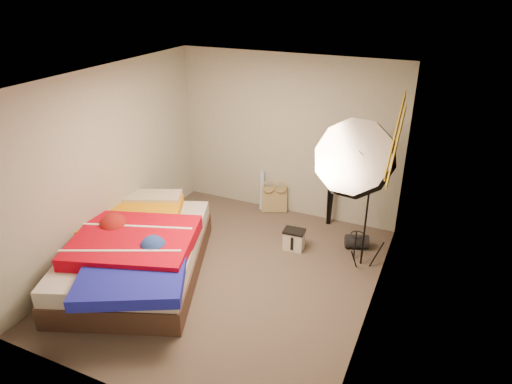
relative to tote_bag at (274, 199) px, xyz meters
The scene contains 15 objects.
floor 1.92m from the tote_bag, 85.19° to the right, with size 4.00×4.00×0.00m, color #50443B.
ceiling 2.98m from the tote_bag, 85.19° to the right, with size 4.00×4.00×0.00m, color silver.
wall_back 1.06m from the tote_bag, 32.03° to the left, with size 3.50×3.50×0.00m, color #9DA08F.
wall_front 4.04m from the tote_bag, 87.65° to the right, with size 3.50×3.50×0.00m, color #9DA08F.
wall_left 2.69m from the tote_bag, 129.93° to the right, with size 4.00×4.00×0.00m, color #9DA08F.
wall_right 2.89m from the tote_bag, 44.85° to the right, with size 4.00×4.00×0.00m, color #9DA08F.
tote_bag is the anchor object (origin of this frame).
wrapping_roll 0.25m from the tote_bag, behind, with size 0.07×0.07×0.64m, color #527FBE.
camera_case 1.18m from the tote_bag, 54.29° to the right, with size 0.27×0.19×0.27m, color beige.
duffel_bag 1.59m from the tote_bag, 20.90° to the right, with size 0.20×0.20×0.32m, color black.
wall_stripe_upper 2.88m from the tote_bag, 34.52° to the right, with size 0.02×1.10×0.10m, color gold.
wall_stripe_lower 2.66m from the tote_bag, 29.06° to the right, with size 0.02×1.10×0.10m, color gold.
bed 2.51m from the tote_bag, 112.07° to the right, with size 2.37×2.70×0.67m.
photo_umbrella 2.19m from the tote_bag, 35.36° to the right, with size 1.28×0.99×2.08m.
camera_tripod 1.11m from the tote_bag, ahead, with size 0.08×0.08×1.41m.
Camera 1 is at (2.28, -4.25, 3.48)m, focal length 32.00 mm.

